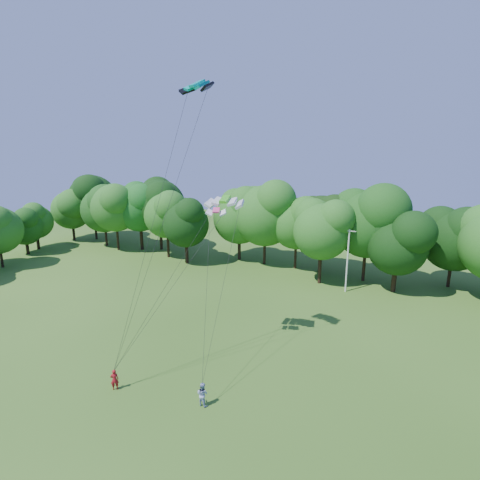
% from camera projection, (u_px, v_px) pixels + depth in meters
% --- Properties ---
extents(ground, '(160.00, 160.00, 0.00)m').
position_uv_depth(ground, '(118.00, 467.00, 20.13)').
color(ground, '#2E5417').
rests_on(ground, ground).
extents(utility_pole, '(1.54, 0.19, 7.68)m').
position_uv_depth(utility_pole, '(347.00, 260.00, 44.30)').
color(utility_pole, silver).
rests_on(utility_pole, ground).
extents(kite_flyer_left, '(0.68, 0.65, 1.56)m').
position_uv_depth(kite_flyer_left, '(115.00, 380.00, 26.52)').
color(kite_flyer_left, maroon).
rests_on(kite_flyer_left, ground).
extents(kite_flyer_right, '(0.86, 0.70, 1.65)m').
position_uv_depth(kite_flyer_right, '(202.00, 394.00, 24.86)').
color(kite_flyer_right, '#98A7D3').
rests_on(kite_flyer_right, ground).
extents(kite_teal, '(2.85, 1.86, 0.65)m').
position_uv_depth(kite_teal, '(197.00, 83.00, 26.04)').
color(kite_teal, '#059991').
rests_on(kite_teal, ground).
extents(kite_green, '(3.27, 1.98, 0.53)m').
position_uv_depth(kite_green, '(225.00, 199.00, 29.93)').
color(kite_green, green).
rests_on(kite_green, ground).
extents(kite_pink, '(1.74, 1.26, 0.36)m').
position_uv_depth(kite_pink, '(216.00, 210.00, 29.16)').
color(kite_pink, '#F64487').
rests_on(kite_pink, ground).
extents(tree_back_west, '(8.82, 8.82, 12.83)m').
position_uv_depth(tree_back_west, '(139.00, 203.00, 62.58)').
color(tree_back_west, '#372516').
rests_on(tree_back_west, ground).
extents(tree_back_center, '(9.09, 9.09, 13.22)m').
position_uv_depth(tree_back_center, '(322.00, 214.00, 50.59)').
color(tree_back_center, black).
rests_on(tree_back_center, ground).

